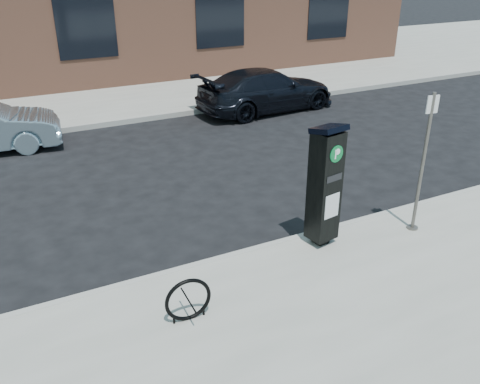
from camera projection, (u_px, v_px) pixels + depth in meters
ground at (254, 255)px, 8.46m from camera, size 120.00×120.00×0.00m
sidewalk_far at (83, 80)px, 19.71m from camera, size 60.00×12.00×0.15m
curb_near at (255, 252)px, 8.42m from camera, size 60.00×0.12×0.16m
curb_far at (124, 122)px, 14.89m from camera, size 60.00×0.12×0.16m
parking_kiosk at (325, 184)px, 8.10m from camera, size 0.54×0.49×2.08m
sign_pole at (423, 165)px, 8.47m from camera, size 0.22×0.20×2.44m
bike_rack at (188, 300)px, 6.63m from camera, size 0.64×0.07×0.64m
car_dark at (266, 90)px, 15.94m from camera, size 4.69×2.22×1.32m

